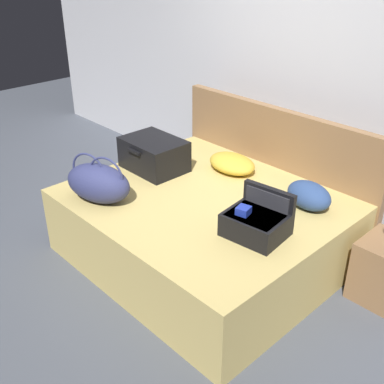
{
  "coord_description": "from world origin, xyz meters",
  "views": [
    {
      "loc": [
        2.27,
        -1.89,
        2.34
      ],
      "look_at": [
        0.0,
        0.27,
        0.67
      ],
      "focal_mm": 44.15,
      "sensor_mm": 36.0,
      "label": 1
    }
  ],
  "objects_px": {
    "duffel_bag": "(98,183)",
    "pillow_near_headboard": "(232,163)",
    "bed": "(203,229)",
    "hard_case_large": "(154,154)",
    "pillow_center_head": "(309,195)",
    "hard_case_medium": "(257,221)"
  },
  "relations": [
    {
      "from": "duffel_bag",
      "to": "pillow_near_headboard",
      "type": "xyz_separation_m",
      "value": [
        0.35,
        1.13,
        -0.08
      ]
    },
    {
      "from": "bed",
      "to": "duffel_bag",
      "type": "xyz_separation_m",
      "value": [
        -0.53,
        -0.61,
        0.44
      ]
    },
    {
      "from": "duffel_bag",
      "to": "pillow_center_head",
      "type": "xyz_separation_m",
      "value": [
        1.17,
        1.08,
        -0.05
      ]
    },
    {
      "from": "hard_case_medium",
      "to": "duffel_bag",
      "type": "relative_size",
      "value": 0.71
    },
    {
      "from": "pillow_center_head",
      "to": "pillow_near_headboard",
      "type": "bearing_deg",
      "value": 176.11
    },
    {
      "from": "duffel_bag",
      "to": "pillow_center_head",
      "type": "bearing_deg",
      "value": 42.66
    },
    {
      "from": "bed",
      "to": "hard_case_medium",
      "type": "xyz_separation_m",
      "value": [
        0.61,
        -0.11,
        0.38
      ]
    },
    {
      "from": "duffel_bag",
      "to": "pillow_center_head",
      "type": "height_order",
      "value": "duffel_bag"
    },
    {
      "from": "hard_case_large",
      "to": "hard_case_medium",
      "type": "relative_size",
      "value": 1.25
    },
    {
      "from": "hard_case_medium",
      "to": "duffel_bag",
      "type": "xyz_separation_m",
      "value": [
        -1.14,
        -0.5,
        0.05
      ]
    },
    {
      "from": "duffel_bag",
      "to": "pillow_center_head",
      "type": "distance_m",
      "value": 1.59
    },
    {
      "from": "bed",
      "to": "hard_case_large",
      "type": "height_order",
      "value": "hard_case_large"
    },
    {
      "from": "bed",
      "to": "pillow_center_head",
      "type": "distance_m",
      "value": 0.88
    },
    {
      "from": "duffel_bag",
      "to": "pillow_near_headboard",
      "type": "distance_m",
      "value": 1.19
    },
    {
      "from": "hard_case_large",
      "to": "hard_case_medium",
      "type": "distance_m",
      "value": 1.3
    },
    {
      "from": "bed",
      "to": "pillow_near_headboard",
      "type": "xyz_separation_m",
      "value": [
        -0.18,
        0.52,
        0.36
      ]
    },
    {
      "from": "duffel_bag",
      "to": "bed",
      "type": "bearing_deg",
      "value": 49.05
    },
    {
      "from": "duffel_bag",
      "to": "pillow_near_headboard",
      "type": "height_order",
      "value": "duffel_bag"
    },
    {
      "from": "hard_case_medium",
      "to": "pillow_center_head",
      "type": "height_order",
      "value": "hard_case_medium"
    },
    {
      "from": "bed",
      "to": "hard_case_large",
      "type": "bearing_deg",
      "value": 174.65
    },
    {
      "from": "pillow_near_headboard",
      "to": "pillow_center_head",
      "type": "distance_m",
      "value": 0.82
    },
    {
      "from": "duffel_bag",
      "to": "pillow_near_headboard",
      "type": "bearing_deg",
      "value": 72.94
    }
  ]
}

